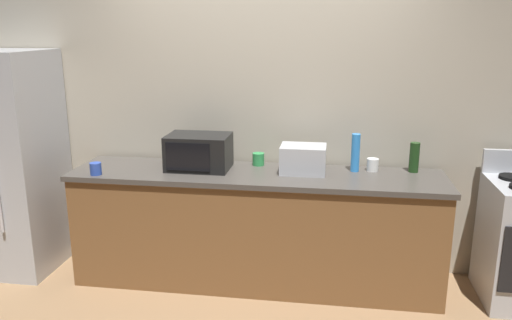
% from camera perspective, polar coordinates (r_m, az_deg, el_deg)
% --- Properties ---
extents(ground_plane, '(8.00, 8.00, 0.00)m').
position_cam_1_polar(ground_plane, '(3.89, -0.92, -15.94)').
color(ground_plane, '#93704C').
extents(back_wall, '(6.40, 0.10, 2.70)m').
position_cam_1_polar(back_wall, '(4.19, 0.84, 6.04)').
color(back_wall, '#B2A893').
rests_on(back_wall, ground_plane).
extents(counter_run, '(2.84, 0.64, 0.90)m').
position_cam_1_polar(counter_run, '(4.04, 0.00, -7.55)').
color(counter_run, brown).
rests_on(counter_run, ground_plane).
extents(refrigerator, '(0.72, 0.73, 1.80)m').
position_cam_1_polar(refrigerator, '(4.65, -25.82, -0.23)').
color(refrigerator, '#B7BABF').
rests_on(refrigerator, ground_plane).
extents(microwave, '(0.48, 0.35, 0.27)m').
position_cam_1_polar(microwave, '(3.99, -6.38, 0.91)').
color(microwave, black).
rests_on(microwave, counter_run).
extents(toaster_oven, '(0.34, 0.26, 0.21)m').
position_cam_1_polar(toaster_oven, '(3.89, 5.26, 0.10)').
color(toaster_oven, '#B7BABF').
rests_on(toaster_oven, counter_run).
extents(bottle_spray_cleaner, '(0.07, 0.07, 0.29)m').
position_cam_1_polar(bottle_spray_cleaner, '(3.97, 11.00, 0.80)').
color(bottle_spray_cleaner, '#338CE5').
rests_on(bottle_spray_cleaner, counter_run).
extents(bottle_wine, '(0.07, 0.07, 0.23)m').
position_cam_1_polar(bottle_wine, '(4.07, 17.19, 0.29)').
color(bottle_wine, '#1E3F19').
rests_on(bottle_wine, counter_run).
extents(mug_white, '(0.09, 0.09, 0.10)m').
position_cam_1_polar(mug_white, '(4.03, 12.84, -0.52)').
color(mug_white, white).
rests_on(mug_white, counter_run).
extents(mug_blue, '(0.09, 0.09, 0.09)m').
position_cam_1_polar(mug_blue, '(4.01, -17.40, -0.93)').
color(mug_blue, '#2D4CB2').
rests_on(mug_blue, counter_run).
extents(mug_green, '(0.09, 0.09, 0.10)m').
position_cam_1_polar(mug_green, '(4.09, 0.26, 0.10)').
color(mug_green, '#2D8C47').
rests_on(mug_green, counter_run).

